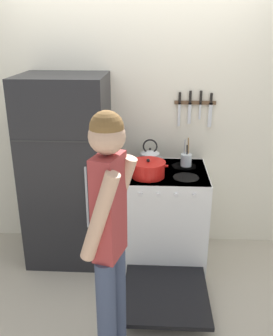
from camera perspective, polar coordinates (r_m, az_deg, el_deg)
The scene contains 9 objects.
ground_plane at distance 4.04m, azimuth -0.19°, elevation -10.41°, with size 14.00×14.00×0.00m, color #B2A893.
wall_back at distance 3.59m, azimuth -0.18°, elevation 7.58°, with size 10.00×0.06×2.55m.
refrigerator at distance 3.46m, azimuth -10.42°, elevation -0.47°, with size 0.74×0.67×1.72m.
stove_range at distance 3.49m, azimuth 4.41°, elevation -7.54°, with size 0.72×1.40×0.89m.
dutch_oven_pot at distance 3.18m, azimuth 1.77°, elevation -0.16°, with size 0.34×0.30×0.16m.
tea_kettle at distance 3.44m, azimuth 2.09°, elevation 1.66°, with size 0.22×0.17×0.25m.
utensil_jar at distance 3.46m, azimuth 7.58°, elevation 1.31°, with size 0.10×0.10×0.27m.
person at distance 2.20m, azimuth -4.11°, elevation -10.04°, with size 0.33×0.39×1.69m.
wall_knife_strip at distance 3.52m, azimuth 8.96°, elevation 9.77°, with size 0.38×0.03×0.34m.
Camera 1 is at (0.20, -3.46, 2.09)m, focal length 40.00 mm.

